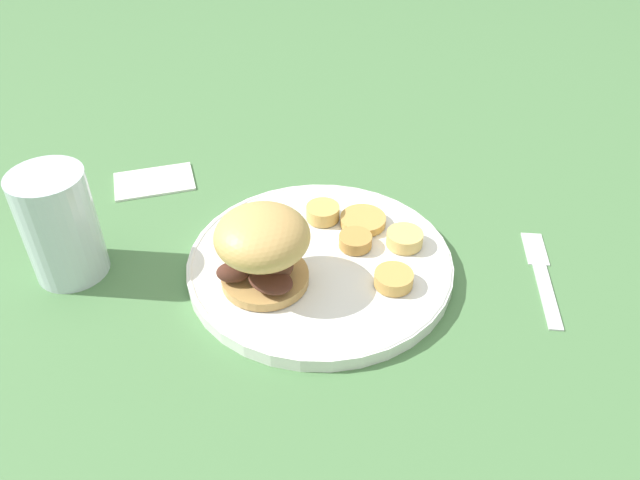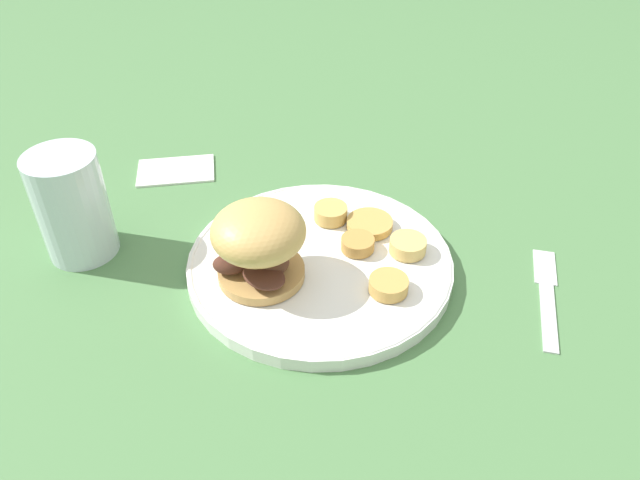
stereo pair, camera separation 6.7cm
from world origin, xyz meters
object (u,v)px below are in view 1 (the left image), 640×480
sandwich (263,247)px  drinking_glass (60,225)px  dinner_plate (320,263)px  fork (542,275)px

sandwich → drinking_glass: size_ratio=0.80×
dinner_plate → sandwich: bearing=29.8°
sandwich → drinking_glass: bearing=-13.8°
sandwich → fork: 0.31m
fork → sandwich: bearing=1.1°
dinner_plate → sandwich: sandwich is taller
dinner_plate → fork: size_ratio=1.85×
fork → dinner_plate: bearing=-6.7°
dinner_plate → fork: 0.25m
fork → drinking_glass: drinking_glass is taller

